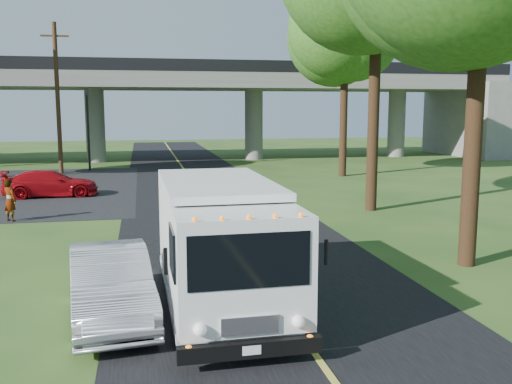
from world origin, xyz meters
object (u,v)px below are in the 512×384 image
object	(u,v)px
utility_pole	(58,98)
red_sedan	(50,183)
traffic_signal	(88,121)
tree_right_far	(350,32)
pedestrian	(10,200)
silver_sedan	(110,284)
step_van	(221,240)

from	to	relation	value
utility_pole	red_sedan	size ratio (longest dim) A/B	2.13
traffic_signal	tree_right_far	size ratio (longest dim) A/B	0.47
pedestrian	red_sedan	bearing A→B (deg)	-56.64
traffic_signal	silver_sedan	distance (m)	27.28
tree_right_far	red_sedan	world-z (taller)	tree_right_far
red_sedan	silver_sedan	size ratio (longest dim) A/B	1.01
red_sedan	silver_sedan	distance (m)	16.56
step_van	silver_sedan	distance (m)	2.32
utility_pole	tree_right_far	world-z (taller)	tree_right_far
traffic_signal	red_sedan	xyz separation A→B (m)	(-0.84, -10.85, -2.59)
tree_right_far	step_van	size ratio (longest dim) A/B	1.79
traffic_signal	pedestrian	xyz separation A→B (m)	(-1.38, -16.61, -2.43)
utility_pole	red_sedan	world-z (taller)	utility_pole
traffic_signal	tree_right_far	distance (m)	17.18
red_sedan	pedestrian	xyz separation A→B (m)	(-0.54, -5.76, 0.16)
step_van	pedestrian	distance (m)	11.95
traffic_signal	tree_right_far	world-z (taller)	tree_right_far
utility_pole	step_van	distance (m)	25.80
step_van	pedestrian	size ratio (longest dim) A/B	3.98
tree_right_far	pedestrian	world-z (taller)	tree_right_far
tree_right_far	silver_sedan	bearing A→B (deg)	-121.09
tree_right_far	silver_sedan	distance (m)	25.54
tree_right_far	red_sedan	distance (m)	18.40
step_van	red_sedan	xyz separation A→B (m)	(-5.65, 15.96, -0.78)
traffic_signal	utility_pole	size ratio (longest dim) A/B	0.58
red_sedan	step_van	bearing A→B (deg)	-164.10
pedestrian	silver_sedan	bearing A→B (deg)	149.62
red_sedan	silver_sedan	xyz separation A→B (m)	(3.46, -16.20, 0.07)
traffic_signal	tree_right_far	bearing A→B (deg)	-22.07
traffic_signal	pedestrian	world-z (taller)	traffic_signal
utility_pole	pedestrian	bearing A→B (deg)	-89.51
tree_right_far	traffic_signal	bearing A→B (deg)	157.93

